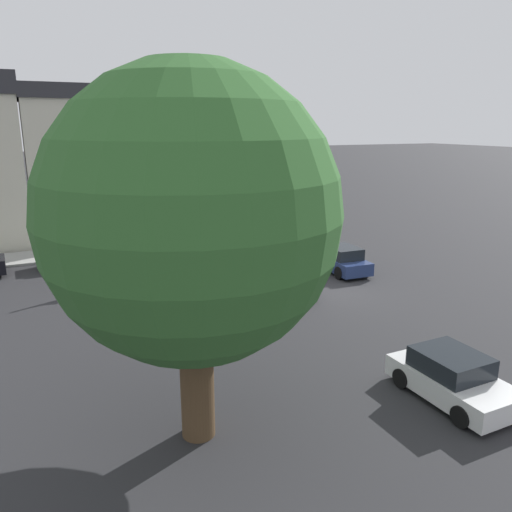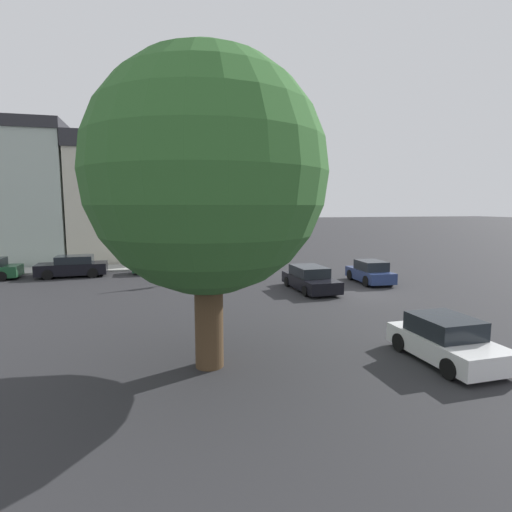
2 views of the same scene
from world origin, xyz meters
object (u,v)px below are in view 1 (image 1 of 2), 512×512
at_px(crossing_car_0, 276,276).
at_px(crossing_car_1, 342,260).
at_px(traffic_signal, 164,211).
at_px(parked_car_0, 77,254).
at_px(street_tree, 192,216).
at_px(crossing_car_2, 452,378).
at_px(fire_hydrant, 135,256).

distance_m(crossing_car_0, crossing_car_1, 4.83).
xyz_separation_m(traffic_signal, parked_car_0, (3.49, 4.40, -2.75)).
bearing_deg(street_tree, crossing_car_2, -101.15).
relative_size(street_tree, parked_car_0, 2.36).
bearing_deg(traffic_signal, crossing_car_2, 3.17).
bearing_deg(parked_car_0, crossing_car_2, 111.76).
height_order(crossing_car_1, parked_car_0, crossing_car_1).
xyz_separation_m(street_tree, crossing_car_0, (9.97, -7.44, -5.28)).
bearing_deg(fire_hydrant, crossing_car_0, -144.17).
relative_size(street_tree, fire_hydrant, 10.42).
bearing_deg(crossing_car_1, crossing_car_2, 163.05).
bearing_deg(crossing_car_1, crossing_car_0, 106.79).
height_order(street_tree, crossing_car_0, street_tree).
height_order(street_tree, crossing_car_2, street_tree).
xyz_separation_m(crossing_car_0, crossing_car_1, (1.14, -4.70, 0.02)).
height_order(street_tree, crossing_car_1, street_tree).
xyz_separation_m(crossing_car_0, parked_car_0, (8.79, 8.60, 0.02)).
bearing_deg(traffic_signal, street_tree, -23.17).
distance_m(traffic_signal, crossing_car_2, 17.51).
relative_size(crossing_car_1, fire_hydrant, 4.29).
bearing_deg(crossing_car_2, fire_hydrant, -164.77).
bearing_deg(street_tree, traffic_signal, -11.98).
distance_m(crossing_car_2, parked_car_0, 22.03).
distance_m(street_tree, parked_car_0, 19.51).
distance_m(traffic_signal, fire_hydrant, 3.95).
height_order(traffic_signal, crossing_car_2, traffic_signal).
bearing_deg(parked_car_0, traffic_signal, 140.10).
bearing_deg(street_tree, crossing_car_0, -36.73).
relative_size(crossing_car_0, crossing_car_2, 1.24).
relative_size(street_tree, crossing_car_0, 2.00).
distance_m(street_tree, fire_hydrant, 18.49).
distance_m(traffic_signal, crossing_car_0, 7.31).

